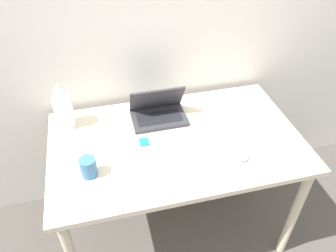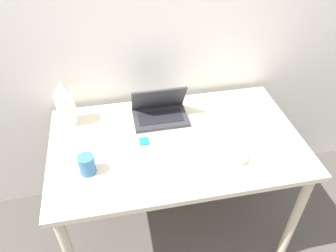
{
  "view_description": "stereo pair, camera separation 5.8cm",
  "coord_description": "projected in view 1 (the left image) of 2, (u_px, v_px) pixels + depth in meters",
  "views": [
    {
      "loc": [
        -0.35,
        -0.84,
        1.93
      ],
      "look_at": [
        -0.04,
        0.4,
        0.87
      ],
      "focal_mm": 35.0,
      "sensor_mm": 36.0,
      "label": 1
    },
    {
      "loc": [
        -0.29,
        -0.85,
        1.93
      ],
      "look_at": [
        -0.04,
        0.4,
        0.87
      ],
      "focal_mm": 35.0,
      "sensor_mm": 36.0,
      "label": 2
    }
  ],
  "objects": [
    {
      "name": "laptop",
      "position": [
        158.0,
        111.0,
        1.84
      ],
      "size": [
        0.3,
        0.21,
        0.2
      ],
      "color": "#333338",
      "rests_on": "desk"
    },
    {
      "name": "mug",
      "position": [
        88.0,
        167.0,
        1.51
      ],
      "size": [
        0.08,
        0.08,
        0.1
      ],
      "color": "teal",
      "rests_on": "desk"
    },
    {
      "name": "keyboard",
      "position": [
        179.0,
        164.0,
        1.58
      ],
      "size": [
        0.44,
        0.19,
        0.02
      ],
      "color": "white",
      "rests_on": "desk"
    },
    {
      "name": "vase",
      "position": [
        63.0,
        106.0,
        1.73
      ],
      "size": [
        0.1,
        0.1,
        0.27
      ],
      "color": "white",
      "rests_on": "desk"
    },
    {
      "name": "mouse",
      "position": [
        242.0,
        154.0,
        1.62
      ],
      "size": [
        0.06,
        0.09,
        0.04
      ],
      "color": "white",
      "rests_on": "desk"
    },
    {
      "name": "mp3_player",
      "position": [
        144.0,
        142.0,
        1.71
      ],
      "size": [
        0.05,
        0.06,
        0.01
      ],
      "color": "#1E7FB7",
      "rests_on": "desk"
    },
    {
      "name": "desk",
      "position": [
        176.0,
        152.0,
        1.78
      ],
      "size": [
        1.32,
        0.78,
        0.77
      ],
      "color": "beige",
      "rests_on": "ground_plane"
    },
    {
      "name": "wall_back",
      "position": [
        156.0,
        18.0,
        1.76
      ],
      "size": [
        6.0,
        0.05,
        2.5
      ],
      "color": "silver",
      "rests_on": "ground_plane"
    }
  ]
}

